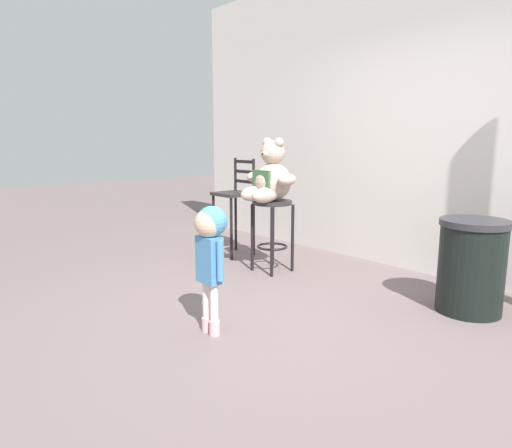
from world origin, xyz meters
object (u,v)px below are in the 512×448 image
bar_stool_with_teddy (272,221)px  bar_chair_empty (235,200)px  teddy_bear (271,178)px  child_walking (210,242)px  trash_bin (471,266)px

bar_stool_with_teddy → bar_chair_empty: size_ratio=0.65×
teddy_bear → bar_chair_empty: (-0.79, 0.19, -0.31)m
teddy_bear → bar_chair_empty: 0.87m
bar_stool_with_teddy → child_walking: (0.85, -1.39, 0.13)m
bar_stool_with_teddy → child_walking: size_ratio=0.82×
bar_chair_empty → teddy_bear: bearing=-13.2°
trash_bin → bar_chair_empty: bearing=-175.3°
child_walking → bar_stool_with_teddy: bearing=-49.4°
teddy_bear → child_walking: size_ratio=0.69×
bar_stool_with_teddy → child_walking: 1.63m
bar_stool_with_teddy → teddy_bear: size_ratio=1.17×
child_walking → bar_chair_empty: bearing=-34.1°
child_walking → bar_chair_empty: size_ratio=0.80×
bar_stool_with_teddy → trash_bin: 1.90m
bar_stool_with_teddy → child_walking: bearing=-58.6°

